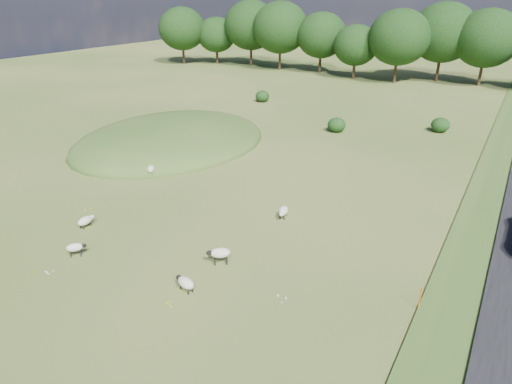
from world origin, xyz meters
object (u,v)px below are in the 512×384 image
marker_post (420,299)px  sheep_0 (186,283)px  sheep_3 (283,211)px  sheep_5 (220,253)px  sheep_4 (151,169)px  sheep_1 (85,221)px  sheep_2 (75,247)px

marker_post → sheep_0: marker_post is taller
sheep_3 → sheep_5: size_ratio=1.05×
sheep_3 → sheep_5: bearing=-18.4°
sheep_4 → sheep_3: bearing=-132.2°
marker_post → sheep_1: bearing=-173.6°
sheep_0 → sheep_4: 15.26m
marker_post → sheep_3: 10.55m
sheep_2 → sheep_4: size_ratio=0.82×
marker_post → sheep_1: 19.00m
sheep_0 → sheep_5: 2.73m
marker_post → sheep_3: size_ratio=0.92×
sheep_4 → sheep_5: 13.66m
sheep_2 → sheep_0: bearing=-42.4°
marker_post → sheep_2: 17.33m
marker_post → sheep_2: bearing=-164.5°
sheep_1 → sheep_2: sheep_2 is taller
sheep_0 → sheep_4: bearing=-27.8°
sheep_2 → sheep_5: sheep_5 is taller
sheep_1 → sheep_3: bearing=-54.4°
sheep_0 → sheep_3: sheep_3 is taller
sheep_2 → sheep_4: bearing=65.9°
marker_post → sheep_1: (-18.88, -2.11, -0.18)m
sheep_2 → sheep_4: (-4.45, 10.67, 0.08)m
sheep_5 → sheep_0: bearing=51.2°
sheep_1 → sheep_2: 3.33m
sheep_3 → sheep_4: sheep_4 is taller
sheep_1 → sheep_5: 9.22m
sheep_2 → sheep_1: bearing=84.2°
sheep_1 → sheep_4: 8.48m
sheep_1 → sheep_4: (-2.28, 8.16, 0.19)m
sheep_1 → sheep_3: (9.57, 7.07, 0.03)m
sheep_2 → sheep_3: bearing=5.5°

